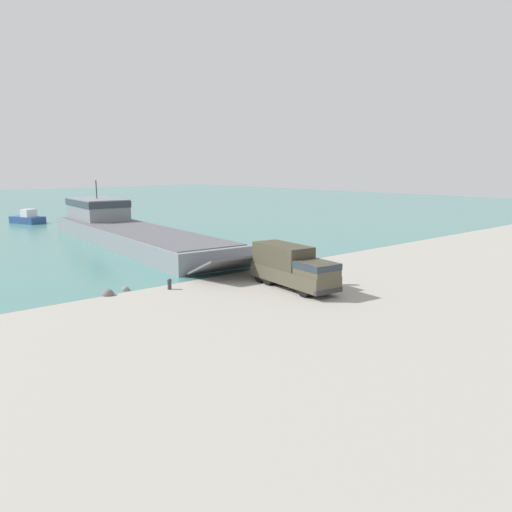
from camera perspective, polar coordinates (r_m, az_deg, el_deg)
The scene contains 9 objects.
ground_plane at distance 40.06m, azimuth 3.46°, elevation -2.58°, with size 240.00×240.00×0.00m, color #9E998E.
landing_craft at distance 61.39m, azimuth -14.83°, elevation 3.11°, with size 10.84×41.15×7.08m.
military_truck at distance 36.73m, azimuth 4.21°, elevation -1.26°, with size 3.30×8.08×3.09m.
soldier_on_ramp at distance 38.18m, azimuth 8.82°, elevation -1.75°, with size 0.50×0.42×1.76m.
moored_boat_a at distance 87.03m, azimuth -24.64°, elevation 3.91°, with size 4.40×6.08×2.25m.
mooring_bollard at distance 36.95m, azimuth -9.87°, elevation -3.11°, with size 0.33×0.33×0.80m.
shoreline_rock_a at distance 48.85m, azimuth 5.88°, elevation -0.30°, with size 1.28×1.28×1.28m, color gray.
shoreline_rock_b at distance 36.33m, azimuth -16.56°, elevation -4.32°, with size 0.87×0.87×0.87m, color #66605B.
shoreline_rock_c at distance 37.43m, azimuth -14.67°, elevation -3.81°, with size 0.59×0.59×0.59m, color gray.
Camera 1 is at (-27.38, -27.89, 8.82)m, focal length 35.00 mm.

